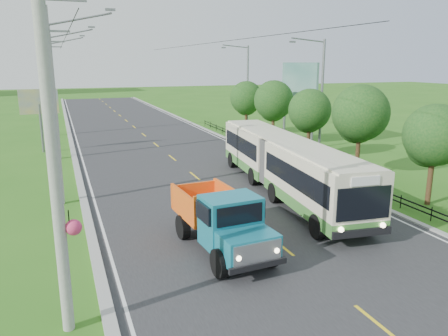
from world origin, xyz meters
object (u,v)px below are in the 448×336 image
tree_fourth (309,112)px  planter_far (251,140)px  tree_third (360,116)px  pole_far (54,85)px  tree_second (433,138)px  planter_mid (294,156)px  bus (285,161)px  planter_near (361,182)px  billboard_left (39,106)px  streetlight_far (246,86)px  pole_near (54,108)px  pole_mid (54,93)px  billboard_right (299,85)px  dump_truck (222,217)px  tree_fifth (273,102)px  pole_nearest (56,158)px  tree_back (246,99)px  streetlight_mid (320,95)px

tree_fourth → planter_far: bearing=99.1°
tree_third → tree_fourth: 6.01m
pole_far → tree_second: size_ratio=1.89×
planter_mid → bus: (-4.93, -7.48, 1.59)m
planter_near → billboard_left: billboard_left is taller
pole_far → streetlight_far: 19.56m
pole_near → planter_far: bearing=37.6°
pole_mid → planter_mid: (16.86, -7.00, -4.81)m
pole_near → billboard_right: 23.32m
pole_mid → billboard_left: size_ratio=1.92×
tree_fourth → billboard_right: bearing=67.4°
tree_third → dump_truck: 14.71m
tree_second → bus: tree_second is taller
tree_fifth → pole_mid: bearing=177.3°
streetlight_far → dump_truck: (-13.05, -27.55, -3.50)m
billboard_right → pole_far: bearing=147.7°
pole_mid → tree_fourth: bearing=-20.7°
pole_nearest → billboard_left: pole_nearest is taller
tree_fourth → planter_far: 8.62m
planter_near → billboard_right: size_ratio=0.09×
billboard_right → dump_truck: bearing=-127.0°
planter_mid → planter_near: bearing=-90.0°
tree_back → tree_fourth: bearing=-90.0°
tree_third → dump_truck: (-12.27, -7.69, -2.59)m
pole_nearest → planter_mid: pole_nearest is taller
pole_mid → billboard_right: size_ratio=1.37×
streetlight_far → billboard_right: size_ratio=1.24×
tree_second → planter_near: 5.19m
tree_fourth → tree_back: (0.00, 12.00, 0.07)m
tree_fourth → dump_truck: size_ratio=0.89×
streetlight_far → planter_near: bearing=-95.3°
tree_second → streetlight_far: bearing=88.3°
planter_far → billboard_left: bearing=173.7°
tree_fourth → planter_mid: bearing=-173.6°
pole_nearest → streetlight_mid: size_ratio=1.10×
streetlight_far → billboard_right: 8.18m
pole_far → tree_back: size_ratio=1.82×
pole_far → planter_near: (16.86, -27.00, -4.81)m
tree_third → tree_fifth: (-0.00, 12.00, -0.13)m
planter_near → tree_second: bearing=-72.0°
streetlight_mid → billboard_left: size_ratio=1.74×
tree_fifth → pole_nearest: bearing=-128.0°
tree_third → streetlight_far: size_ratio=0.66×
tree_back → billboard_left: size_ratio=1.06×
tree_third → pole_far: bearing=126.1°
tree_second → streetlight_far: streetlight_far is taller
tree_fifth → planter_far: (-1.26, 1.86, -3.57)m
billboard_left → planter_near: bearing=-44.8°
dump_truck → tree_second: bearing=3.7°
pole_near → tree_back: 24.98m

